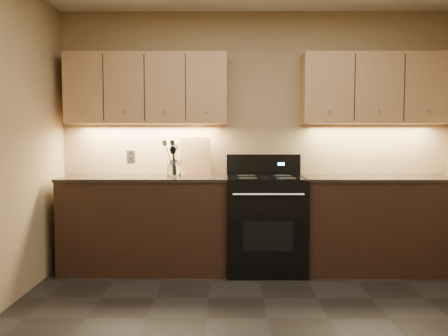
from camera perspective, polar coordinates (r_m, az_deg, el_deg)
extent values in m
cube|color=#9F8B5E|center=(4.94, 3.82, 3.53)|extent=(4.00, 0.04, 2.60)
cube|color=black|center=(4.78, -9.37, -6.77)|extent=(1.60, 0.60, 0.90)
cube|color=#332820|center=(4.72, -9.44, -1.22)|extent=(1.62, 0.62, 0.03)
cube|color=black|center=(4.94, 17.87, -6.57)|extent=(1.44, 0.60, 0.90)
cube|color=#332820|center=(4.88, 17.99, -1.19)|extent=(1.46, 0.62, 0.03)
cube|color=black|center=(4.70, 4.99, -6.79)|extent=(0.76, 0.65, 0.92)
cube|color=black|center=(4.64, 5.02, -1.14)|extent=(0.70, 0.60, 0.01)
cube|color=black|center=(4.92, 4.76, 0.37)|extent=(0.76, 0.07, 0.22)
cube|color=#19E5F2|center=(4.90, 6.90, 0.47)|extent=(0.06, 0.00, 0.03)
cylinder|color=silver|center=(4.32, 5.37, -3.20)|extent=(0.65, 0.02, 0.02)
cube|color=black|center=(4.39, 5.33, -8.18)|extent=(0.46, 0.00, 0.28)
cylinder|color=black|center=(4.48, 2.88, -1.23)|extent=(0.18, 0.18, 0.00)
cylinder|color=black|center=(4.51, 7.46, -1.22)|extent=(0.18, 0.18, 0.00)
cylinder|color=black|center=(4.78, 2.72, -0.90)|extent=(0.18, 0.18, 0.00)
cylinder|color=black|center=(4.81, 7.02, -0.90)|extent=(0.18, 0.18, 0.00)
cube|color=tan|center=(4.87, -9.25, 9.37)|extent=(1.60, 0.30, 0.70)
cube|color=tan|center=(5.02, 17.69, 9.07)|extent=(1.44, 0.30, 0.70)
cube|color=#B2B5BA|center=(5.03, -11.14, 1.42)|extent=(0.08, 0.01, 0.12)
cylinder|color=white|center=(4.70, -6.02, 0.00)|extent=(0.18, 0.18, 0.17)
cylinder|color=white|center=(4.70, -6.01, -0.92)|extent=(0.13, 0.13, 0.02)
cube|color=tan|center=(4.90, -3.42, 1.50)|extent=(0.33, 0.16, 0.40)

